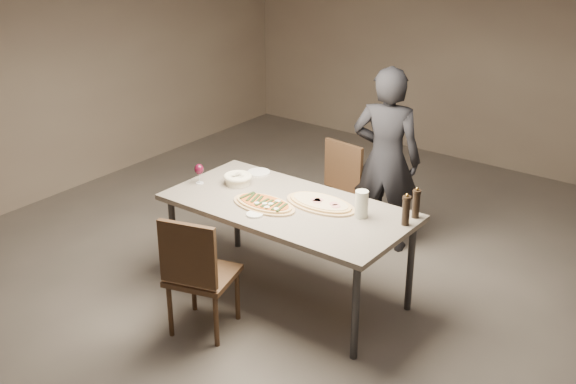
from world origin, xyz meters
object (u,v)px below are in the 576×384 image
Objects in this scene: pepper_mill_left at (406,210)px; carafe at (362,204)px; dining_table at (288,212)px; chair_far at (335,188)px; ham_pizza at (321,203)px; bread_basket at (238,178)px; chair_near at (197,270)px; zucchini_pizza at (264,204)px; diner at (386,160)px.

carafe is (-0.30, -0.07, -0.01)m from pepper_mill_left.
pepper_mill_left reaches higher than dining_table.
carafe reaches higher than chair_far.
ham_pizza is 0.34m from carafe.
pepper_mill_left reaches higher than carafe.
dining_table is 8.21× the size of bread_basket.
pepper_mill_left is 1.19× the size of carafe.
pepper_mill_left is at bearing 27.86° from chair_near.
chair_near is at bearing -127.60° from carafe.
zucchini_pizza is 0.59× the size of chair_far.
pepper_mill_left reaches higher than zucchini_pizza.
chair_near is (-0.37, -0.91, -0.26)m from ham_pizza.
bread_basket reaches higher than dining_table.
dining_table is at bearing 35.73° from zucchini_pizza.
chair_far is (-1.06, 0.76, -0.37)m from pepper_mill_left.
ham_pizza is at bearing 4.56° from bread_basket.
carafe is 1.18m from chair_far.
dining_table is 0.55m from bread_basket.
chair_near is at bearing 63.41° from diner.
carafe is at bearing 14.76° from ham_pizza.
chair_near reaches higher than bread_basket.
diner is (0.16, 1.13, 0.09)m from dining_table.
zucchini_pizza is 0.71m from carafe.
carafe is (0.65, 0.26, 0.08)m from zucchini_pizza.
bread_basket is 1.00m from chair_far.
ham_pizza is (0.32, 0.25, -0.00)m from zucchini_pizza.
dining_table is 2.08× the size of chair_far.
bread_basket is (-0.42, 0.20, 0.03)m from zucchini_pizza.
chair_near reaches higher than dining_table.
carafe is 0.22× the size of chair_far.
ham_pizza is at bearing 30.32° from zucchini_pizza.
ham_pizza is 0.73m from bread_basket.
carafe reaches higher than dining_table.
chair_far reaches higher than dining_table.
dining_table is at bearing -165.25° from pepper_mill_left.
ham_pizza is at bearing 75.52° from diner.
bread_basket is at bearing 146.38° from zucchini_pizza.
chair_far is at bearing 144.54° from pepper_mill_left.
pepper_mill_left is (0.64, 0.08, 0.09)m from ham_pizza.
dining_table is 7.82× the size of pepper_mill_left.
ham_pizza is 0.62× the size of chair_near.
carafe is at bearing 138.95° from chair_far.
dining_table is at bearing -7.95° from bread_basket.
pepper_mill_left reaches higher than chair_far.
zucchini_pizza is 0.71m from chair_near.
pepper_mill_left is at bearing 5.97° from bread_basket.
pepper_mill_left is at bearing 20.41° from ham_pizza.
diner is at bearing 126.34° from pepper_mill_left.
pepper_mill_left is (0.95, 0.34, 0.09)m from zucchini_pizza.
chair_near is at bearing -135.54° from pepper_mill_left.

